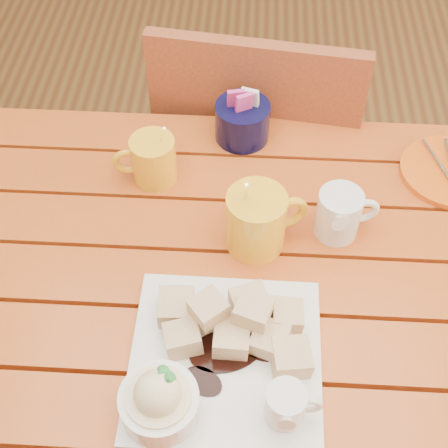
# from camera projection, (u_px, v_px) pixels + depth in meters

# --- Properties ---
(ground) EXTENTS (5.00, 5.00, 0.00)m
(ground) POSITION_uv_depth(u_px,v_px,m) (222.00, 444.00, 1.59)
(ground) COLOR brown
(ground) RESTS_ON ground
(table) EXTENTS (1.20, 0.79, 0.75)m
(table) POSITION_uv_depth(u_px,v_px,m) (221.00, 314.00, 1.09)
(table) COLOR #A72F15
(table) RESTS_ON ground
(dessert_plate) EXTENTS (0.28, 0.28, 0.11)m
(dessert_plate) POSITION_uv_depth(u_px,v_px,m) (214.00, 364.00, 0.88)
(dessert_plate) COLOR white
(dessert_plate) RESTS_ON table
(coffee_mug_left) EXTENTS (0.11, 0.08, 0.13)m
(coffee_mug_left) POSITION_uv_depth(u_px,v_px,m) (152.00, 159.00, 1.12)
(coffee_mug_left) COLOR yellow
(coffee_mug_left) RESTS_ON table
(coffee_mug_right) EXTENTS (0.14, 0.10, 0.17)m
(coffee_mug_right) POSITION_uv_depth(u_px,v_px,m) (258.00, 220.00, 1.01)
(coffee_mug_right) COLOR yellow
(coffee_mug_right) RESTS_ON table
(cream_pitcher) EXTENTS (0.11, 0.09, 0.09)m
(cream_pitcher) POSITION_uv_depth(u_px,v_px,m) (340.00, 213.00, 1.04)
(cream_pitcher) COLOR white
(cream_pitcher) RESTS_ON table
(sugar_caddy) EXTENTS (0.10, 0.10, 0.11)m
(sugar_caddy) POSITION_uv_depth(u_px,v_px,m) (242.00, 121.00, 1.19)
(sugar_caddy) COLOR black
(sugar_caddy) RESTS_ON table
(chair_far) EXTENTS (0.48, 0.48, 0.91)m
(chair_far) POSITION_uv_depth(u_px,v_px,m) (257.00, 157.00, 1.52)
(chair_far) COLOR brown
(chair_far) RESTS_ON ground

